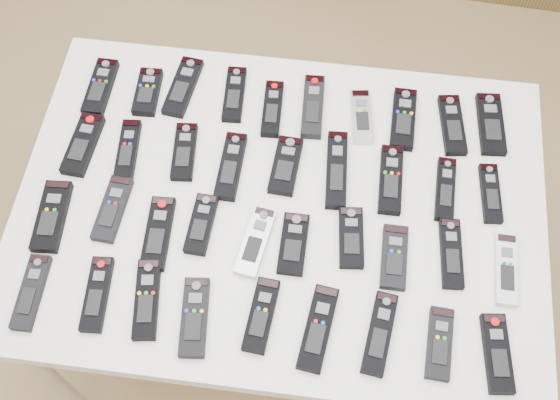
# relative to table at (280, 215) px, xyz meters

# --- Properties ---
(ground) EXTENTS (4.00, 4.00, 0.00)m
(ground) POSITION_rel_table_xyz_m (-0.07, -0.06, -0.72)
(ground) COLOR #9C834F
(ground) RESTS_ON ground
(table) EXTENTS (1.25, 0.88, 0.78)m
(table) POSITION_rel_table_xyz_m (0.00, 0.00, 0.00)
(table) COLOR white
(table) RESTS_ON ground
(remote_0) EXTENTS (0.06, 0.17, 0.02)m
(remote_0) POSITION_rel_table_xyz_m (-0.50, 0.27, 0.07)
(remote_0) COLOR black
(remote_0) RESTS_ON table
(remote_1) EXTENTS (0.06, 0.14, 0.02)m
(remote_1) POSITION_rel_table_xyz_m (-0.38, 0.28, 0.07)
(remote_1) COLOR black
(remote_1) RESTS_ON table
(remote_2) EXTENTS (0.08, 0.19, 0.02)m
(remote_2) POSITION_rel_table_xyz_m (-0.29, 0.31, 0.07)
(remote_2) COLOR black
(remote_2) RESTS_ON table
(remote_3) EXTENTS (0.06, 0.17, 0.02)m
(remote_3) POSITION_rel_table_xyz_m (-0.16, 0.30, 0.07)
(remote_3) COLOR black
(remote_3) RESTS_ON table
(remote_4) EXTENTS (0.05, 0.17, 0.02)m
(remote_4) POSITION_rel_table_xyz_m (-0.05, 0.26, 0.07)
(remote_4) COLOR black
(remote_4) RESTS_ON table
(remote_5) EXTENTS (0.06, 0.19, 0.02)m
(remote_5) POSITION_rel_table_xyz_m (0.05, 0.28, 0.07)
(remote_5) COLOR black
(remote_5) RESTS_ON table
(remote_6) EXTENTS (0.07, 0.16, 0.02)m
(remote_6) POSITION_rel_table_xyz_m (0.17, 0.27, 0.07)
(remote_6) COLOR #B7B7BC
(remote_6) RESTS_ON table
(remote_7) EXTENTS (0.06, 0.18, 0.02)m
(remote_7) POSITION_rel_table_xyz_m (0.28, 0.27, 0.07)
(remote_7) COLOR black
(remote_7) RESTS_ON table
(remote_8) EXTENTS (0.08, 0.18, 0.02)m
(remote_8) POSITION_rel_table_xyz_m (0.40, 0.27, 0.07)
(remote_8) COLOR black
(remote_8) RESTS_ON table
(remote_9) EXTENTS (0.07, 0.18, 0.02)m
(remote_9) POSITION_rel_table_xyz_m (0.50, 0.29, 0.07)
(remote_9) COLOR black
(remote_9) RESTS_ON table
(remote_10) EXTENTS (0.07, 0.18, 0.02)m
(remote_10) POSITION_rel_table_xyz_m (-0.50, 0.10, 0.07)
(remote_10) COLOR black
(remote_10) RESTS_ON table
(remote_11) EXTENTS (0.06, 0.17, 0.02)m
(remote_11) POSITION_rel_table_xyz_m (-0.39, 0.10, 0.07)
(remote_11) COLOR black
(remote_11) RESTS_ON table
(remote_12) EXTENTS (0.07, 0.16, 0.02)m
(remote_12) POSITION_rel_table_xyz_m (-0.25, 0.11, 0.07)
(remote_12) COLOR black
(remote_12) RESTS_ON table
(remote_13) EXTENTS (0.05, 0.18, 0.02)m
(remote_13) POSITION_rel_table_xyz_m (-0.13, 0.08, 0.07)
(remote_13) COLOR black
(remote_13) RESTS_ON table
(remote_14) EXTENTS (0.07, 0.16, 0.02)m
(remote_14) POSITION_rel_table_xyz_m (0.00, 0.10, 0.07)
(remote_14) COLOR black
(remote_14) RESTS_ON table
(remote_15) EXTENTS (0.06, 0.21, 0.02)m
(remote_15) POSITION_rel_table_xyz_m (0.12, 0.10, 0.07)
(remote_15) COLOR black
(remote_15) RESTS_ON table
(remote_16) EXTENTS (0.05, 0.18, 0.02)m
(remote_16) POSITION_rel_table_xyz_m (0.26, 0.09, 0.07)
(remote_16) COLOR black
(remote_16) RESTS_ON table
(remote_17) EXTENTS (0.05, 0.17, 0.02)m
(remote_17) POSITION_rel_table_xyz_m (0.39, 0.08, 0.07)
(remote_17) COLOR black
(remote_17) RESTS_ON table
(remote_18) EXTENTS (0.05, 0.16, 0.02)m
(remote_18) POSITION_rel_table_xyz_m (0.49, 0.09, 0.07)
(remote_18) COLOR black
(remote_18) RESTS_ON table
(remote_19) EXTENTS (0.07, 0.18, 0.02)m
(remote_19) POSITION_rel_table_xyz_m (-0.52, -0.11, 0.07)
(remote_19) COLOR black
(remote_19) RESTS_ON table
(remote_20) EXTENTS (0.06, 0.17, 0.02)m
(remote_20) POSITION_rel_table_xyz_m (-0.39, -0.07, 0.07)
(remote_20) COLOR black
(remote_20) RESTS_ON table
(remote_21) EXTENTS (0.06, 0.18, 0.02)m
(remote_21) POSITION_rel_table_xyz_m (-0.27, -0.12, 0.07)
(remote_21) COLOR black
(remote_21) RESTS_ON table
(remote_22) EXTENTS (0.06, 0.15, 0.02)m
(remote_22) POSITION_rel_table_xyz_m (-0.17, -0.08, 0.07)
(remote_22) COLOR black
(remote_22) RESTS_ON table
(remote_23) EXTENTS (0.08, 0.18, 0.02)m
(remote_23) POSITION_rel_table_xyz_m (-0.04, -0.11, 0.07)
(remote_23) COLOR #B7B7BC
(remote_23) RESTS_ON table
(remote_24) EXTENTS (0.06, 0.15, 0.02)m
(remote_24) POSITION_rel_table_xyz_m (0.04, -0.10, 0.07)
(remote_24) COLOR black
(remote_24) RESTS_ON table
(remote_25) EXTENTS (0.07, 0.15, 0.02)m
(remote_25) POSITION_rel_table_xyz_m (0.17, -0.07, 0.07)
(remote_25) COLOR black
(remote_25) RESTS_ON table
(remote_26) EXTENTS (0.06, 0.15, 0.02)m
(remote_26) POSITION_rel_table_xyz_m (0.27, -0.11, 0.07)
(remote_26) COLOR black
(remote_26) RESTS_ON table
(remote_27) EXTENTS (0.06, 0.17, 0.02)m
(remote_27) POSITION_rel_table_xyz_m (0.40, -0.08, 0.07)
(remote_27) COLOR black
(remote_27) RESTS_ON table
(remote_28) EXTENTS (0.05, 0.17, 0.02)m
(remote_28) POSITION_rel_table_xyz_m (0.52, -0.11, 0.07)
(remote_28) COLOR silver
(remote_28) RESTS_ON table
(remote_29) EXTENTS (0.05, 0.17, 0.02)m
(remote_29) POSITION_rel_table_xyz_m (-0.51, -0.29, 0.07)
(remote_29) COLOR black
(remote_29) RESTS_ON table
(remote_30) EXTENTS (0.06, 0.18, 0.02)m
(remote_30) POSITION_rel_table_xyz_m (-0.37, -0.28, 0.07)
(remote_30) COLOR black
(remote_30) RESTS_ON table
(remote_31) EXTENTS (0.08, 0.19, 0.02)m
(remote_31) POSITION_rel_table_xyz_m (-0.26, -0.28, 0.07)
(remote_31) COLOR black
(remote_31) RESTS_ON table
(remote_32) EXTENTS (0.07, 0.18, 0.02)m
(remote_32) POSITION_rel_table_xyz_m (-0.15, -0.31, 0.07)
(remote_32) COLOR black
(remote_32) RESTS_ON table
(remote_33) EXTENTS (0.06, 0.17, 0.02)m
(remote_33) POSITION_rel_table_xyz_m (-0.00, -0.28, 0.07)
(remote_33) COLOR black
(remote_33) RESTS_ON table
(remote_34) EXTENTS (0.08, 0.20, 0.02)m
(remote_34) POSITION_rel_table_xyz_m (0.12, -0.30, 0.07)
(remote_34) COLOR black
(remote_34) RESTS_ON table
(remote_35) EXTENTS (0.07, 0.19, 0.02)m
(remote_35) POSITION_rel_table_xyz_m (0.25, -0.29, 0.07)
(remote_35) COLOR black
(remote_35) RESTS_ON table
(remote_36) EXTENTS (0.06, 0.16, 0.02)m
(remote_36) POSITION_rel_table_xyz_m (0.38, -0.30, 0.07)
(remote_36) COLOR black
(remote_36) RESTS_ON table
(remote_37) EXTENTS (0.07, 0.17, 0.02)m
(remote_37) POSITION_rel_table_xyz_m (0.50, -0.30, 0.07)
(remote_37) COLOR black
(remote_37) RESTS_ON table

